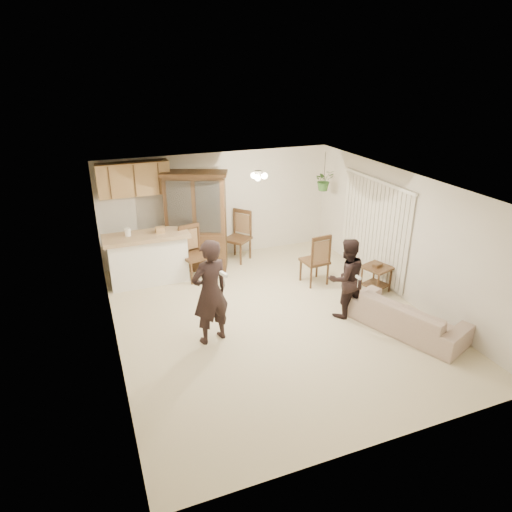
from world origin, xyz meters
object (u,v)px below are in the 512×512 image
object	(u,v)px
adult	(210,293)
china_hutch	(196,222)
child	(346,282)
chair_bar	(196,264)
chair_hutch_left	(238,247)
sofa	(408,312)
side_table	(376,279)
chair_hutch_right	(314,269)

from	to	relation	value
adult	china_hutch	size ratio (longest dim) A/B	0.81
child	chair_bar	size ratio (longest dim) A/B	1.14
chair_bar	chair_hutch_left	distance (m)	1.34
chair_bar	china_hutch	bearing A→B (deg)	56.35
china_hutch	child	bearing A→B (deg)	-35.28
sofa	side_table	xyz separation A→B (m)	(0.36, 1.46, -0.07)
china_hutch	side_table	bearing A→B (deg)	-16.89
adult	chair_bar	size ratio (longest dim) A/B	1.52
chair_hutch_left	sofa	bearing A→B (deg)	-15.63
chair_hutch_right	adult	bearing A→B (deg)	21.96
side_table	sofa	bearing A→B (deg)	-103.91
adult	child	world-z (taller)	adult
child	china_hutch	distance (m)	3.67
sofa	chair_hutch_right	world-z (taller)	chair_hutch_right
child	chair_bar	xyz separation A→B (m)	(-2.17, 2.53, -0.34)
side_table	chair_bar	bearing A→B (deg)	149.38
adult	child	bearing A→B (deg)	162.55
sofa	child	xyz separation A→B (m)	(-0.75, 0.87, 0.31)
sofa	chair_hutch_left	bearing A→B (deg)	1.85
child	side_table	size ratio (longest dim) A/B	2.10
side_table	chair_hutch_right	xyz separation A→B (m)	(-0.98, 0.83, 0.03)
adult	china_hutch	distance (m)	3.03
side_table	chair_hutch_right	distance (m)	1.28
chair_hutch_left	chair_hutch_right	size ratio (longest dim) A/B	1.05
sofa	chair_hutch_left	size ratio (longest dim) A/B	1.57
child	sofa	bearing A→B (deg)	128.74
sofa	chair_hutch_right	xyz separation A→B (m)	(-0.62, 2.29, -0.05)
side_table	china_hutch	bearing A→B (deg)	141.24
sofa	side_table	size ratio (longest dim) A/B	2.92
child	side_table	world-z (taller)	child
child	china_hutch	xyz separation A→B (m)	(-1.98, 3.07, 0.42)
sofa	side_table	distance (m)	1.51
side_table	chair_hutch_left	distance (m)	3.32
chair_hutch_left	china_hutch	bearing A→B (deg)	-123.23
chair_bar	chair_hutch_right	world-z (taller)	chair_bar
side_table	chair_hutch_left	bearing A→B (deg)	129.14
chair_hutch_left	chair_hutch_right	bearing A→B (deg)	-6.37
side_table	chair_hutch_right	size ratio (longest dim) A/B	0.57
adult	chair_bar	distance (m)	2.53
sofa	side_table	world-z (taller)	sofa
adult	chair_hutch_left	world-z (taller)	adult
chair_bar	chair_hutch_left	bearing A→B (deg)	14.40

